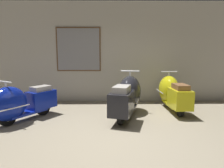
% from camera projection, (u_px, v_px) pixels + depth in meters
% --- Properties ---
extents(ground_plane, '(60.00, 60.00, 0.00)m').
position_uv_depth(ground_plane, '(111.00, 142.00, 3.65)').
color(ground_plane, gray).
extents(showroom_back_wall, '(18.00, 0.63, 3.23)m').
position_uv_depth(showroom_back_wall, '(115.00, 53.00, 6.65)').
color(showroom_back_wall, '#ADA89E').
rests_on(showroom_back_wall, ground).
extents(scooter_0, '(1.29, 1.61, 1.00)m').
position_uv_depth(scooter_0, '(20.00, 103.00, 4.65)').
color(scooter_0, black).
rests_on(scooter_0, ground).
extents(scooter_1, '(1.02, 1.93, 1.13)m').
position_uv_depth(scooter_1, '(127.00, 95.00, 5.17)').
color(scooter_1, black).
rests_on(scooter_1, ground).
extents(scooter_2, '(0.58, 1.75, 1.07)m').
position_uv_depth(scooter_2, '(172.00, 92.00, 5.73)').
color(scooter_2, black).
rests_on(scooter_2, ground).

